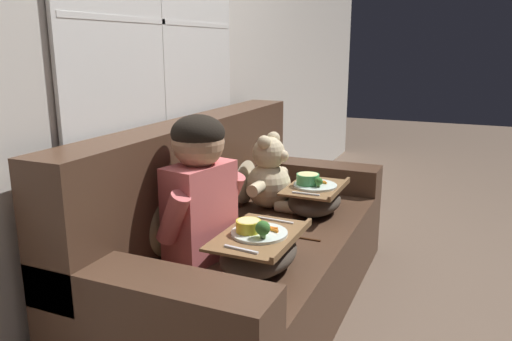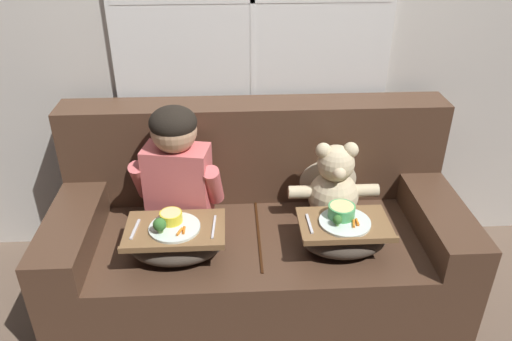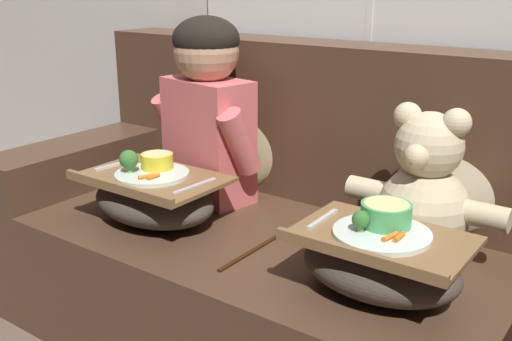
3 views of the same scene
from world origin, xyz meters
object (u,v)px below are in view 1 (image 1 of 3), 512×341
(throw_pillow_behind_child, at_px, (165,212))
(couch, at_px, (241,244))
(teddy_bear, at_px, (270,176))
(lap_tray_child, at_px, (259,250))
(throw_pillow_behind_teddy, at_px, (240,172))
(lap_tray_teddy, at_px, (315,198))
(child_figure, at_px, (199,182))

(throw_pillow_behind_child, bearing_deg, couch, -25.43)
(throw_pillow_behind_child, xyz_separation_m, teddy_bear, (0.76, -0.18, -0.00))
(teddy_bear, distance_m, lap_tray_child, 0.81)
(throw_pillow_behind_child, relative_size, throw_pillow_behind_teddy, 1.08)
(couch, height_order, throw_pillow_behind_teddy, couch)
(throw_pillow_behind_child, relative_size, teddy_bear, 0.88)
(throw_pillow_behind_teddy, distance_m, lap_tray_child, 0.89)
(teddy_bear, relative_size, lap_tray_child, 1.01)
(throw_pillow_behind_child, distance_m, lap_tray_teddy, 0.89)
(child_figure, bearing_deg, teddy_bear, -0.35)
(throw_pillow_behind_teddy, height_order, child_figure, child_figure)
(throw_pillow_behind_child, xyz_separation_m, child_figure, (-0.00, -0.18, 0.16))
(couch, distance_m, child_figure, 0.57)
(throw_pillow_behind_teddy, bearing_deg, throw_pillow_behind_child, 180.00)
(throw_pillow_behind_child, relative_size, lap_tray_teddy, 0.97)
(teddy_bear, bearing_deg, throw_pillow_behind_child, 166.71)
(throw_pillow_behind_child, distance_m, lap_tray_child, 0.46)
(teddy_bear, bearing_deg, child_figure, 179.65)
(child_figure, relative_size, teddy_bear, 1.37)
(throw_pillow_behind_teddy, bearing_deg, teddy_bear, -90.01)
(throw_pillow_behind_teddy, height_order, lap_tray_teddy, throw_pillow_behind_teddy)
(throw_pillow_behind_child, xyz_separation_m, lap_tray_teddy, (0.76, -0.44, -0.10))
(lap_tray_child, bearing_deg, teddy_bear, 19.08)
(lap_tray_teddy, bearing_deg, throw_pillow_behind_child, 149.82)
(lap_tray_child, bearing_deg, throw_pillow_behind_teddy, 30.19)
(couch, bearing_deg, lap_tray_child, -145.48)
(teddy_bear, height_order, lap_tray_child, teddy_bear)
(couch, xyz_separation_m, lap_tray_teddy, (0.38, -0.26, 0.17))
(throw_pillow_behind_child, relative_size, child_figure, 0.64)
(couch, height_order, teddy_bear, couch)
(child_figure, height_order, lap_tray_child, child_figure)
(throw_pillow_behind_teddy, relative_size, teddy_bear, 0.82)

